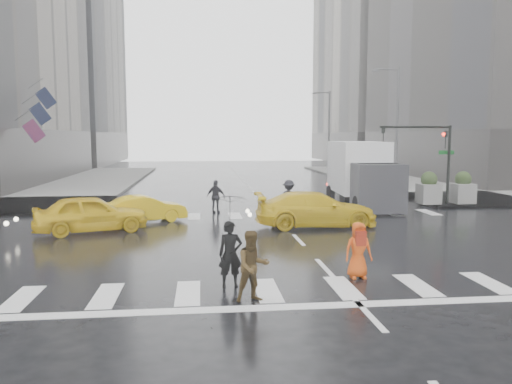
{
  "coord_description": "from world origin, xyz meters",
  "views": [
    {
      "loc": [
        -3.64,
        -18.25,
        3.92
      ],
      "look_at": [
        -1.4,
        2.0,
        1.62
      ],
      "focal_mm": 35.0,
      "sensor_mm": 36.0,
      "label": 1
    }
  ],
  "objects": [
    {
      "name": "street_lamp_far",
      "position": [
        10.87,
        38.0,
        4.95
      ],
      "size": [
        2.15,
        0.22,
        9.0
      ],
      "color": "#59595B",
      "rests_on": "ground"
    },
    {
      "name": "planter_west",
      "position": [
        7.0,
        8.2,
        0.98
      ],
      "size": [
        1.1,
        1.1,
        1.8
      ],
      "color": "slate",
      "rests_on": "ground"
    },
    {
      "name": "pedestrian_far_b",
      "position": [
        0.62,
        5.63,
        0.89
      ],
      "size": [
        1.31,
        1.17,
        1.78
      ],
      "primitive_type": "imported",
      "rotation": [
        0.0,
        0.0,
        2.54
      ],
      "color": "black",
      "rests_on": "ground"
    },
    {
      "name": "building_nw_far",
      "position": [
        -29.0,
        56.0,
        20.19
      ],
      "size": [
        26.05,
        26.05,
        44.0
      ],
      "color": "slate",
      "rests_on": "ground"
    },
    {
      "name": "flag_cluster",
      "position": [
        -15.08,
        18.5,
        5.64
      ],
      "size": [
        2.87,
        3.06,
        4.69
      ],
      "color": "#59595B",
      "rests_on": "ground"
    },
    {
      "name": "planter_mid",
      "position": [
        9.0,
        8.2,
        0.98
      ],
      "size": [
        1.1,
        1.1,
        1.8
      ],
      "color": "slate",
      "rests_on": "ground"
    },
    {
      "name": "sidewalk_ne",
      "position": [
        19.5,
        17.5,
        0.07
      ],
      "size": [
        35.0,
        35.0,
        0.15
      ],
      "primitive_type": "cube",
      "color": "slate",
      "rests_on": "ground"
    },
    {
      "name": "street_lamp_near",
      "position": [
        10.87,
        18.0,
        4.95
      ],
      "size": [
        2.15,
        0.22,
        9.0
      ],
      "color": "#59595B",
      "rests_on": "ground"
    },
    {
      "name": "building_ne_far",
      "position": [
        29.0,
        56.0,
        16.27
      ],
      "size": [
        26.05,
        26.05,
        36.0
      ],
      "color": "#A9A294",
      "rests_on": "ground"
    },
    {
      "name": "pedestrian_orange",
      "position": [
        0.65,
        -5.15,
        0.79
      ],
      "size": [
        0.78,
        0.52,
        1.56
      ],
      "rotation": [
        0.0,
        0.0,
        0.03
      ],
      "color": "#DA490F",
      "rests_on": "ground"
    },
    {
      "name": "box_truck",
      "position": [
        5.23,
        8.35,
        1.92
      ],
      "size": [
        2.54,
        6.76,
        3.59
      ],
      "rotation": [
        0.0,
        0.0,
        -0.06
      ],
      "color": "white",
      "rests_on": "ground"
    },
    {
      "name": "traffic_signal_pole",
      "position": [
        9.01,
        8.01,
        3.22
      ],
      "size": [
        4.45,
        0.42,
        4.5
      ],
      "color": "black",
      "rests_on": "ground"
    },
    {
      "name": "pedestrian_far_a",
      "position": [
        -2.9,
        6.94,
        0.84
      ],
      "size": [
        1.14,
        0.92,
        1.69
      ],
      "primitive_type": "imported",
      "rotation": [
        0.0,
        0.0,
        2.78
      ],
      "color": "black",
      "rests_on": "ground"
    },
    {
      "name": "road_markings",
      "position": [
        0.0,
        0.0,
        0.01
      ],
      "size": [
        18.0,
        48.0,
        0.01
      ],
      "primitive_type": null,
      "color": "silver",
      "rests_on": "ground"
    },
    {
      "name": "ground",
      "position": [
        0.0,
        0.0,
        0.0
      ],
      "size": [
        120.0,
        120.0,
        0.0
      ],
      "primitive_type": "plane",
      "color": "black",
      "rests_on": "ground"
    },
    {
      "name": "taxi_front",
      "position": [
        -8.12,
        2.47,
        0.77
      ],
      "size": [
        4.83,
        3.07,
        1.53
      ],
      "primitive_type": "imported",
      "rotation": [
        0.0,
        0.0,
        1.87
      ],
      "color": "#E3B90B",
      "rests_on": "ground"
    },
    {
      "name": "planter_east",
      "position": [
        11.0,
        8.2,
        0.98
      ],
      "size": [
        1.1,
        1.1,
        1.8
      ],
      "color": "slate",
      "rests_on": "ground"
    },
    {
      "name": "taxi_rear",
      "position": [
        1.28,
        2.67,
        0.76
      ],
      "size": [
        4.64,
        2.17,
        1.52
      ],
      "primitive_type": "imported",
      "rotation": [
        0.0,
        0.0,
        1.56
      ],
      "color": "#E3B90B",
      "rests_on": "ground"
    },
    {
      "name": "pedestrian_brown",
      "position": [
        -2.45,
        -6.8,
        0.85
      ],
      "size": [
        0.96,
        0.82,
        1.71
      ],
      "primitive_type": "imported",
      "rotation": [
        0.0,
        0.0,
        0.23
      ],
      "color": "#443318",
      "rests_on": "ground"
    },
    {
      "name": "pedestrian_black",
      "position": [
        -2.91,
        -5.57,
        1.59
      ],
      "size": [
        1.05,
        1.07,
        2.43
      ],
      "rotation": [
        0.0,
        0.0,
        0.1
      ],
      "color": "black",
      "rests_on": "ground"
    },
    {
      "name": "taxi_mid",
      "position": [
        -6.21,
        4.7,
        0.61
      ],
      "size": [
        3.92,
        2.4,
        1.22
      ],
      "primitive_type": "imported",
      "rotation": [
        0.0,
        0.0,
        1.89
      ],
      "color": "#E3B90B",
      "rests_on": "ground"
    }
  ]
}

